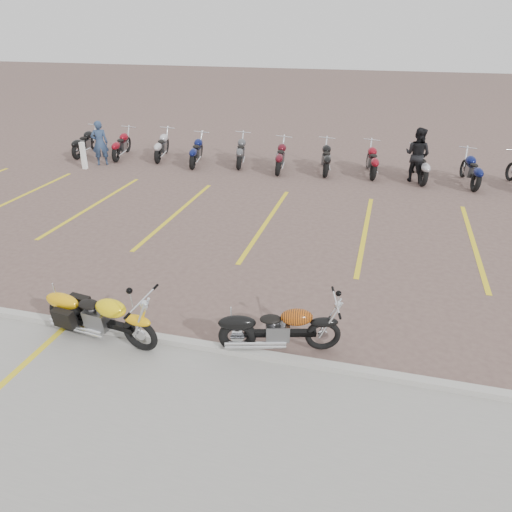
{
  "coord_description": "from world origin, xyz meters",
  "views": [
    {
      "loc": [
        3.09,
        -8.56,
        5.15
      ],
      "look_at": [
        0.7,
        0.3,
        0.75
      ],
      "focal_mm": 35.0,
      "sensor_mm": 36.0,
      "label": 1
    }
  ],
  "objects_px": {
    "yellow_cruiser": "(100,317)",
    "person_a": "(100,143)",
    "bollard": "(83,156)",
    "flame_cruiser": "(277,330)",
    "person_b": "(417,155)"
  },
  "relations": [
    {
      "from": "flame_cruiser",
      "to": "bollard",
      "type": "bearing_deg",
      "value": 119.94
    },
    {
      "from": "person_b",
      "to": "bollard",
      "type": "height_order",
      "value": "person_b"
    },
    {
      "from": "yellow_cruiser",
      "to": "person_b",
      "type": "relative_size",
      "value": 1.22
    },
    {
      "from": "bollard",
      "to": "flame_cruiser",
      "type": "bearing_deg",
      "value": -44.02
    },
    {
      "from": "yellow_cruiser",
      "to": "person_a",
      "type": "relative_size",
      "value": 1.34
    },
    {
      "from": "person_a",
      "to": "person_b",
      "type": "bearing_deg",
      "value": 153.79
    },
    {
      "from": "flame_cruiser",
      "to": "person_b",
      "type": "height_order",
      "value": "person_b"
    },
    {
      "from": "yellow_cruiser",
      "to": "bollard",
      "type": "relative_size",
      "value": 2.26
    },
    {
      "from": "yellow_cruiser",
      "to": "person_a",
      "type": "height_order",
      "value": "person_a"
    },
    {
      "from": "flame_cruiser",
      "to": "person_a",
      "type": "distance_m",
      "value": 13.52
    },
    {
      "from": "flame_cruiser",
      "to": "person_b",
      "type": "distance_m",
      "value": 11.1
    },
    {
      "from": "yellow_cruiser",
      "to": "person_b",
      "type": "height_order",
      "value": "person_b"
    },
    {
      "from": "person_a",
      "to": "person_b",
      "type": "relative_size",
      "value": 0.91
    },
    {
      "from": "person_a",
      "to": "bollard",
      "type": "height_order",
      "value": "person_a"
    },
    {
      "from": "bollard",
      "to": "yellow_cruiser",
      "type": "bearing_deg",
      "value": -56.18
    }
  ]
}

